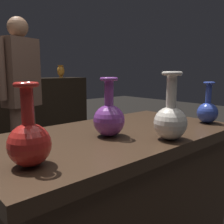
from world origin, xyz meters
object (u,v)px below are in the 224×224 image
object	(u,v)px
vase_left_accent	(208,111)
shelf_vase_right	(27,70)
vase_centerpiece	(109,118)
vase_tall_behind	(170,119)
vase_right_accent	(29,141)
visitor_center_back	(21,91)
shelf_vase_far_right	(61,71)

from	to	relation	value
vase_left_accent	shelf_vase_right	size ratio (longest dim) A/B	1.01
shelf_vase_right	vase_centerpiece	bearing A→B (deg)	-105.16
vase_tall_behind	vase_right_accent	xyz separation A→B (m)	(-0.55, 0.10, -0.01)
vase_centerpiece	vase_tall_behind	world-z (taller)	vase_tall_behind
vase_right_accent	vase_left_accent	bearing A→B (deg)	-2.48
vase_right_accent	visitor_center_back	bearing A→B (deg)	68.47
vase_tall_behind	vase_left_accent	size ratio (longest dim) A/B	1.25
shelf_vase_right	shelf_vase_far_right	distance (m)	0.53
vase_centerpiece	vase_left_accent	xyz separation A→B (m)	(0.58, -0.15, -0.01)
shelf_vase_right	shelf_vase_far_right	world-z (taller)	shelf_vase_right
shelf_vase_far_right	visitor_center_back	size ratio (longest dim) A/B	0.11
vase_centerpiece	shelf_vase_far_right	distance (m)	2.52
shelf_vase_far_right	visitor_center_back	bearing A→B (deg)	-137.35
shelf_vase_right	visitor_center_back	bearing A→B (deg)	-117.71
vase_left_accent	vase_tall_behind	bearing A→B (deg)	-171.75
vase_centerpiece	vase_tall_behind	xyz separation A→B (m)	(0.15, -0.21, 0.01)
vase_left_accent	shelf_vase_right	world-z (taller)	shelf_vase_right
vase_tall_behind	vase_left_accent	xyz separation A→B (m)	(0.43, 0.06, -0.02)
vase_tall_behind	vase_right_accent	world-z (taller)	vase_tall_behind
vase_centerpiece	shelf_vase_right	world-z (taller)	shelf_vase_right
vase_centerpiece	visitor_center_back	size ratio (longest dim) A/B	0.16
vase_right_accent	vase_tall_behind	bearing A→B (deg)	-10.74
vase_centerpiece	vase_right_accent	distance (m)	0.41
vase_tall_behind	shelf_vase_far_right	world-z (taller)	shelf_vase_far_right
shelf_vase_far_right	vase_left_accent	bearing A→B (deg)	-102.30
vase_tall_behind	shelf_vase_right	size ratio (longest dim) A/B	1.25
vase_right_accent	visitor_center_back	distance (m)	1.65
vase_right_accent	shelf_vase_right	size ratio (longest dim) A/B	1.12
vase_left_accent	shelf_vase_far_right	world-z (taller)	shelf_vase_far_right
vase_centerpiece	vase_left_accent	bearing A→B (deg)	-14.15
vase_left_accent	vase_right_accent	size ratio (longest dim) A/B	0.90
vase_centerpiece	shelf_vase_far_right	bearing A→B (deg)	63.98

